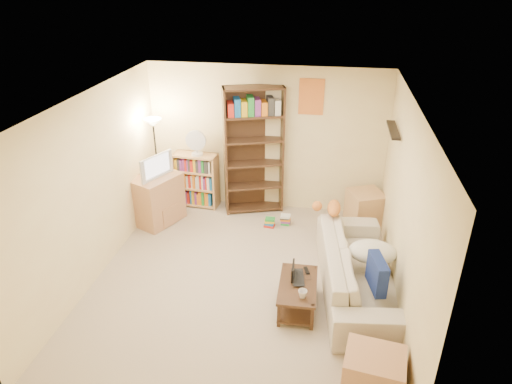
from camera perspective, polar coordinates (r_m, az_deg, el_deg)
room at (r=5.59m, az=-1.95°, el=2.41°), size 4.50×4.54×2.52m
sofa at (r=6.19m, az=12.68°, el=-9.42°), size 2.53×1.45×0.68m
navy_pillow at (r=5.64m, az=14.90°, el=-9.84°), size 0.23×0.46×0.40m
cream_blanket at (r=6.13m, az=14.37°, el=-7.27°), size 0.62×0.45×0.27m
tabby_cat at (r=6.67m, az=9.36°, el=-1.94°), size 0.54×0.24×0.18m
coffee_table at (r=5.86m, az=5.21°, el=-12.43°), size 0.48×0.84×0.37m
laptop at (r=5.85m, az=5.79°, el=-10.63°), size 0.44×0.35×0.03m
laptop_screen at (r=5.80m, az=4.63°, el=-9.79°), size 0.02×0.28×0.19m
mug at (r=5.55m, az=5.85°, el=-12.56°), size 0.11×0.11×0.10m
tv_remote at (r=5.99m, az=6.34°, el=-9.72°), size 0.09×0.16×0.02m
tv_stand at (r=7.76m, az=-12.23°, el=-0.88°), size 0.82×0.93×0.83m
television at (r=7.51m, az=-12.67°, el=3.24°), size 0.74×0.60×0.39m
tall_bookshelf at (r=7.66m, az=-0.29°, el=5.49°), size 1.04×0.62×2.19m
short_bookshelf at (r=8.15m, az=-7.47°, el=1.48°), size 0.78×0.36×0.98m
desk_fan at (r=7.81m, az=-7.49°, el=6.13°), size 0.35×0.20×0.45m
floor_lamp at (r=7.68m, az=-12.56°, el=6.48°), size 0.29×0.29×1.70m
side_table at (r=7.75m, az=13.47°, el=-2.04°), size 0.68×0.68×0.59m
end_cabinet at (r=5.04m, az=14.43°, el=-21.15°), size 0.65×0.57×0.49m
book_stacks at (r=7.62m, az=2.77°, el=-3.62°), size 0.42×0.24×0.18m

